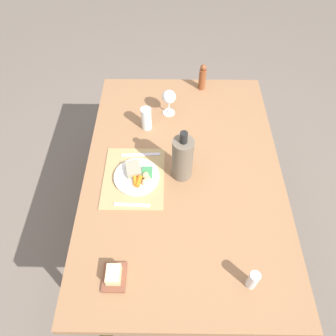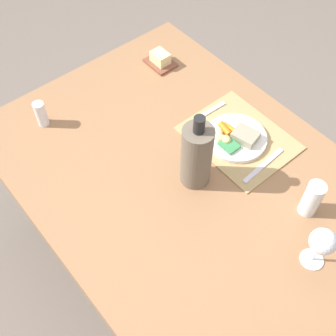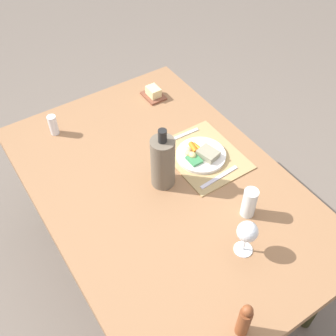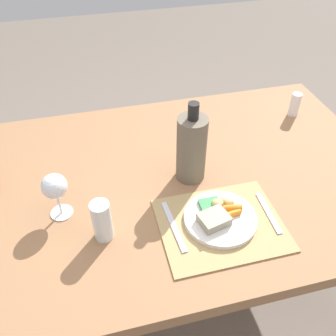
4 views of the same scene
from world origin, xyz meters
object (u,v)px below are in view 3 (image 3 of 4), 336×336
object	(u,v)px
dining_table	(164,193)
butter_dish	(153,93)
pepper_mill	(244,320)
knife	(183,135)
salt_shaker	(53,125)
dinner_plate	(201,154)
fork	(219,177)
cooler_bottle	(163,162)
wine_glass	(247,232)
water_tumbler	(249,204)

from	to	relation	value
dining_table	butter_dish	size ratio (longest dim) A/B	12.22
butter_dish	dining_table	bearing A→B (deg)	152.12
butter_dish	pepper_mill	world-z (taller)	pepper_mill
knife	salt_shaker	size ratio (longest dim) A/B	1.66
dinner_plate	pepper_mill	bearing A→B (deg)	153.21
salt_shaker	pepper_mill	size ratio (longest dim) A/B	0.60
pepper_mill	knife	bearing A→B (deg)	-23.14
dinner_plate	butter_dish	size ratio (longest dim) A/B	1.85
dinner_plate	butter_dish	xyz separation A→B (m)	(0.53, -0.06, 0.00)
fork	pepper_mill	size ratio (longest dim) A/B	1.19
dining_table	cooler_bottle	size ratio (longest dim) A/B	5.02
butter_dish	salt_shaker	distance (m)	0.58
fork	salt_shaker	xyz separation A→B (m)	(0.71, 0.51, 0.05)
dinner_plate	wine_glass	size ratio (longest dim) A/B	1.42
knife	pepper_mill	world-z (taller)	pepper_mill
knife	salt_shaker	xyz separation A→B (m)	(0.38, 0.53, 0.05)
pepper_mill	salt_shaker	bearing A→B (deg)	6.14
dinner_plate	salt_shaker	size ratio (longest dim) A/B	2.20
pepper_mill	fork	bearing A→B (deg)	-31.87
cooler_bottle	salt_shaker	size ratio (longest dim) A/B	2.90
fork	water_tumbler	bearing A→B (deg)	170.29
fork	wine_glass	distance (m)	0.40
dinner_plate	fork	xyz separation A→B (m)	(-0.15, 0.01, -0.01)
fork	butter_dish	distance (m)	0.69
butter_dish	salt_shaker	xyz separation A→B (m)	(0.02, 0.58, 0.03)
butter_dish	water_tumbler	distance (m)	0.91
cooler_bottle	pepper_mill	size ratio (longest dim) A/B	1.73
fork	knife	xyz separation A→B (m)	(0.33, -0.02, 0.00)
pepper_mill	water_tumbler	world-z (taller)	pepper_mill
knife	fork	bearing A→B (deg)	178.12
wine_glass	pepper_mill	xyz separation A→B (m)	(-0.24, 0.22, -0.04)
wine_glass	water_tumbler	bearing A→B (deg)	-45.41
fork	wine_glass	world-z (taller)	wine_glass
knife	wine_glass	distance (m)	0.71
fork	salt_shaker	bearing A→B (deg)	32.05
knife	dinner_plate	bearing A→B (deg)	177.19
pepper_mill	water_tumbler	size ratio (longest dim) A/B	1.26
butter_dish	wine_glass	world-z (taller)	wine_glass
knife	butter_dish	distance (m)	0.36
knife	butter_dish	xyz separation A→B (m)	(0.36, -0.05, 0.02)
fork	cooler_bottle	bearing A→B (deg)	57.46
wine_glass	water_tumbler	size ratio (longest dim) A/B	1.17
dinner_plate	butter_dish	world-z (taller)	butter_dish
dinner_plate	pepper_mill	xyz separation A→B (m)	(-0.75, 0.38, 0.07)
pepper_mill	dining_table	bearing A→B (deg)	-10.84
dinner_plate	pepper_mill	world-z (taller)	pepper_mill
pepper_mill	water_tumbler	bearing A→B (deg)	-42.97
butter_dish	knife	bearing A→B (deg)	172.60
salt_shaker	water_tumbler	distance (m)	1.05
dinner_plate	pepper_mill	distance (m)	0.84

